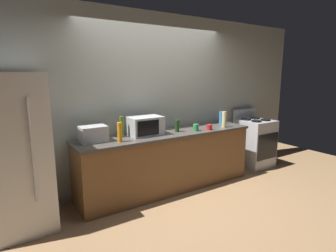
{
  "coord_description": "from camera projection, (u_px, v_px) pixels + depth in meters",
  "views": [
    {
      "loc": [
        -2.22,
        -3.01,
        1.79
      ],
      "look_at": [
        0.0,
        0.4,
        1.0
      ],
      "focal_mm": 29.44,
      "sensor_mm": 36.0,
      "label": 1
    }
  ],
  "objects": [
    {
      "name": "bottle_wine",
      "position": [
        177.0,
        126.0,
        4.2
      ],
      "size": [
        0.07,
        0.07,
        0.18
      ],
      "primitive_type": "cylinder",
      "color": "#1E3F19",
      "rests_on": "counter_run"
    },
    {
      "name": "refrigerator",
      "position": [
        14.0,
        154.0,
        3.06
      ],
      "size": [
        0.72,
        0.73,
        1.8
      ],
      "color": "white",
      "rests_on": "ground_plane"
    },
    {
      "name": "back_wall",
      "position": [
        154.0,
        101.0,
        4.42
      ],
      "size": [
        6.4,
        0.1,
        2.7
      ],
      "primitive_type": "cube",
      "color": "#9EA399",
      "rests_on": "ground_plane"
    },
    {
      "name": "toaster_oven",
      "position": [
        93.0,
        134.0,
        3.59
      ],
      "size": [
        0.34,
        0.26,
        0.21
      ],
      "primitive_type": "cube",
      "color": "#B7BABF",
      "rests_on": "counter_run"
    },
    {
      "name": "mug_red",
      "position": [
        209.0,
        127.0,
        4.35
      ],
      "size": [
        0.09,
        0.09,
        0.09
      ],
      "primitive_type": "cylinder",
      "color": "red",
      "rests_on": "counter_run"
    },
    {
      "name": "bottle_vinegar",
      "position": [
        224.0,
        119.0,
        4.54
      ],
      "size": [
        0.07,
        0.07,
        0.26
      ],
      "primitive_type": "cylinder",
      "color": "beige",
      "rests_on": "counter_run"
    },
    {
      "name": "bottle_spray_cleaner",
      "position": [
        221.0,
        118.0,
        4.82
      ],
      "size": [
        0.07,
        0.07,
        0.23
      ],
      "primitive_type": "cylinder",
      "color": "#338CE5",
      "rests_on": "counter_run"
    },
    {
      "name": "bottle_olive_oil",
      "position": [
        122.0,
        127.0,
        3.85
      ],
      "size": [
        0.06,
        0.06,
        0.29
      ],
      "primitive_type": "cylinder",
      "color": "#4C6B19",
      "rests_on": "counter_run"
    },
    {
      "name": "counter_run",
      "position": [
        168.0,
        161.0,
        4.25
      ],
      "size": [
        2.84,
        0.64,
        0.9
      ],
      "color": "brown",
      "rests_on": "ground_plane"
    },
    {
      "name": "ground_plane",
      "position": [
        183.0,
        198.0,
        4.01
      ],
      "size": [
        8.0,
        8.0,
        0.0
      ],
      "primitive_type": "plane",
      "color": "#93704C"
    },
    {
      "name": "stove_range",
      "position": [
        254.0,
        143.0,
        5.32
      ],
      "size": [
        0.6,
        0.61,
        1.08
      ],
      "color": "#B7BABF",
      "rests_on": "ground_plane"
    },
    {
      "name": "mug_green",
      "position": [
        196.0,
        127.0,
        4.27
      ],
      "size": [
        0.08,
        0.08,
        0.11
      ],
      "primitive_type": "cylinder",
      "color": "#2D8C47",
      "rests_on": "counter_run"
    },
    {
      "name": "bottle_dish_soap",
      "position": [
        120.0,
        132.0,
        3.58
      ],
      "size": [
        0.06,
        0.06,
        0.26
      ],
      "primitive_type": "cylinder",
      "color": "orange",
      "rests_on": "counter_run"
    },
    {
      "name": "microwave",
      "position": [
        145.0,
        126.0,
        3.98
      ],
      "size": [
        0.48,
        0.35,
        0.27
      ],
      "color": "#B7BABF",
      "rests_on": "counter_run"
    }
  ]
}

